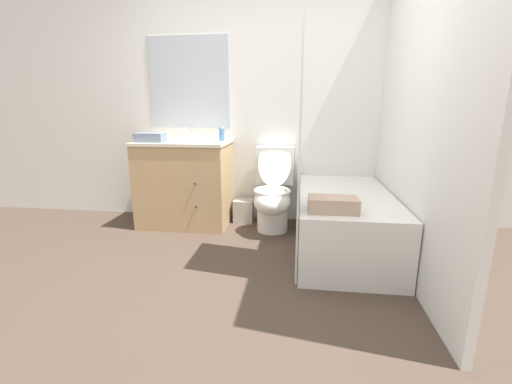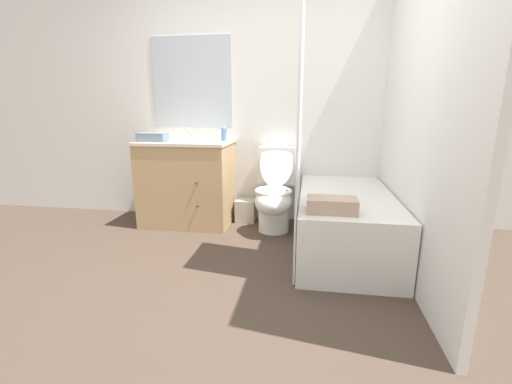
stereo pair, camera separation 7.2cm
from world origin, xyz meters
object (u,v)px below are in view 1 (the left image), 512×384
Objects in this scene: bathtub at (344,221)px; bath_towel_folded at (333,205)px; toilet at (273,193)px; tissue_box at (219,136)px; vanity_cabinet at (185,182)px; hand_towel_folded at (150,137)px; wastebasket at (244,211)px; soap_dispenser at (222,134)px; sink_faucet at (189,136)px.

bathtub is 0.65m from bath_towel_folded.
bathtub is 4.37× the size of bath_towel_folded.
tissue_box reaches higher than toilet.
vanity_cabinet is at bearing 144.41° from bath_towel_folded.
tissue_box reaches higher than hand_towel_folded.
toilet is 1.33m from hand_towel_folded.
hand_towel_folded reaches higher than toilet.
bath_towel_folded reaches higher than wastebasket.
soap_dispenser reaches higher than tissue_box.
hand_towel_folded is at bearing -154.64° from vanity_cabinet.
vanity_cabinet is 6.53× the size of sink_faucet.
hand_towel_folded is at bearing -152.84° from tissue_box.
sink_faucet is at bearing 49.84° from hand_towel_folded.
bath_towel_folded is (-0.15, -0.55, 0.30)m from bathtub.
bathtub is at bearing 74.39° from bath_towel_folded.
wastebasket is at bearing 150.32° from toilet.
bath_towel_folded is at bearing -105.61° from bathtub.
sink_faucet is 1.07× the size of tissue_box.
vanity_cabinet is 0.64m from soap_dispenser.
bath_towel_folded is at bearing -46.04° from soap_dispenser.
tissue_box is at bearing 27.16° from hand_towel_folded.
sink_faucet is at bearing 90.00° from vanity_cabinet.
soap_dispenser reaches higher than hand_towel_folded.
hand_towel_folded is (-0.68, -0.18, -0.02)m from soap_dispenser.
bathtub is at bearing -10.10° from hand_towel_folded.
bath_towel_folded is at bearing -27.38° from hand_towel_folded.
sink_faucet is 0.43m from soap_dispenser.
sink_faucet reaches higher than tissue_box.
sink_faucet is at bearing 158.71° from soap_dispenser.
sink_faucet is at bearing 173.54° from wastebasket.
toilet is 0.84m from tissue_box.
sink_faucet is 0.09× the size of bathtub.
sink_faucet reaches higher than vanity_cabinet.
bath_towel_folded is (0.50, -0.96, 0.18)m from toilet.
tissue_box is at bearing 114.73° from soap_dispenser.
toilet is 1.10m from bath_towel_folded.
toilet is at bearing -29.68° from wastebasket.
wastebasket is at bearing 125.69° from bath_towel_folded.
hand_towel_folded is at bearing -162.98° from wastebasket.
hand_towel_folded is 1.96m from bath_towel_folded.
toilet is (0.93, -0.05, -0.07)m from vanity_cabinet.
vanity_cabinet is 0.69m from wastebasket.
bathtub is at bearing -32.30° from toilet.
wastebasket is 1.22m from hand_towel_folded.
vanity_cabinet is 0.57m from hand_towel_folded.
sink_faucet is 0.33m from tissue_box.
vanity_cabinet is at bearing -173.07° from soap_dispenser.
toilet is 0.78m from bathtub.
hand_towel_folded reaches higher than vanity_cabinet.
wastebasket is at bearing 23.38° from soap_dispenser.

